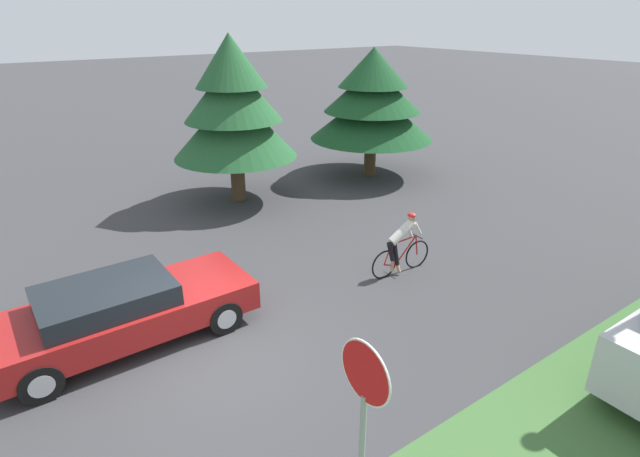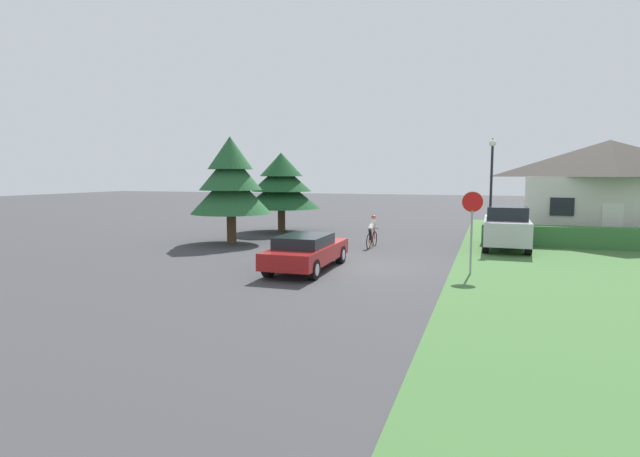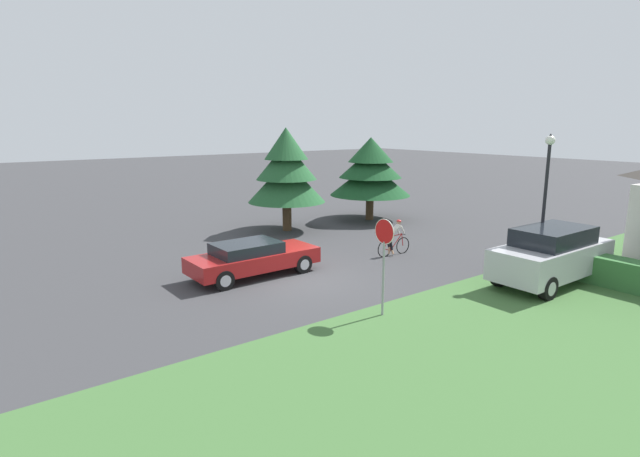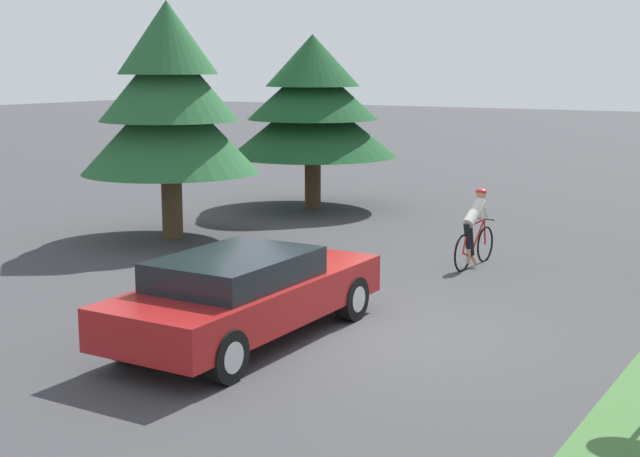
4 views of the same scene
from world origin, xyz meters
name	(u,v)px [view 2 (image 2 of 4)]	position (x,y,z in m)	size (l,w,h in m)	color
ground_plane	(354,267)	(0.00, 0.00, 0.00)	(140.00, 140.00, 0.00)	#38383A
cottage_house	(608,188)	(10.61, 12.49, 2.71)	(9.11, 7.08, 5.26)	beige
hedge_row	(604,238)	(9.72, 8.13, 0.49)	(10.70, 0.90, 0.98)	#387038
sedan_left_lane	(306,251)	(-1.43, -1.15, 0.68)	(1.91, 4.76, 1.28)	maroon
cyclist	(372,232)	(-0.48, 5.06, 0.73)	(0.44, 1.76, 1.52)	black
parked_suv_right	(506,227)	(5.46, 6.72, 1.01)	(2.01, 4.93, 1.98)	#B7B7BC
stop_sign	(472,216)	(4.15, -0.01, 2.01)	(0.73, 0.07, 2.84)	gray
street_lamp	(491,176)	(4.73, 7.25, 3.35)	(0.33, 0.33, 5.11)	black
conifer_tall_near	(231,181)	(-7.41, 4.23, 3.10)	(3.96, 3.96, 5.27)	#4C3823
conifer_tall_far	(281,185)	(-7.05, 9.67, 2.82)	(4.57, 4.57, 4.70)	#4C3823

